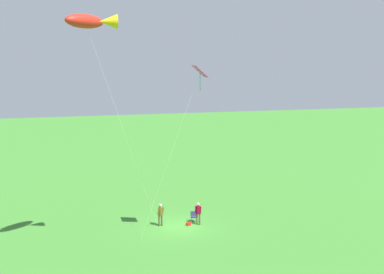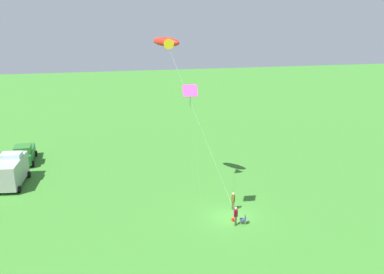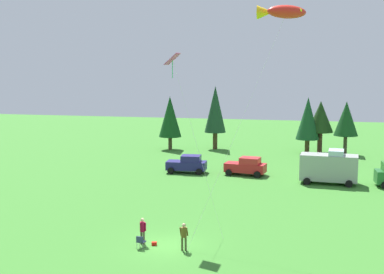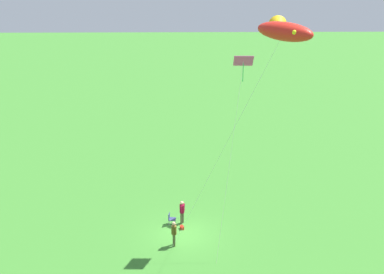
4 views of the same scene
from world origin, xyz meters
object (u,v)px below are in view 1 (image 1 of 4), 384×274
object	(u,v)px
folding_chair	(194,216)
kite_large_fish	(91,21)
person_kite_flyer	(160,213)
backpack_on_grass	(188,224)
kite_diamond_rainbow	(199,75)
person_spectator	(198,212)

from	to	relation	value
folding_chair	kite_large_fish	world-z (taller)	kite_large_fish
person_kite_flyer	folding_chair	distance (m)	2.79
backpack_on_grass	kite_diamond_rainbow	bearing A→B (deg)	84.87
person_kite_flyer	folding_chair	world-z (taller)	person_kite_flyer
person_kite_flyer	backpack_on_grass	xyz separation A→B (m)	(-2.07, 0.50, -0.91)
backpack_on_grass	kite_diamond_rainbow	world-z (taller)	kite_diamond_rainbow
kite_large_fish	backpack_on_grass	bearing A→B (deg)	-147.24
person_spectator	kite_large_fish	size ratio (longest dim) A/B	0.11
backpack_on_grass	kite_diamond_rainbow	distance (m)	12.09
folding_chair	backpack_on_grass	distance (m)	1.08
person_spectator	person_kite_flyer	bearing A→B (deg)	-73.18
backpack_on_grass	kite_large_fish	distance (m)	17.25
person_kite_flyer	person_spectator	size ratio (longest dim) A/B	1.00
kite_large_fish	folding_chair	bearing A→B (deg)	-145.52
person_kite_flyer	kite_diamond_rainbow	distance (m)	11.54
folding_chair	person_spectator	size ratio (longest dim) A/B	0.47
person_kite_flyer	kite_diamond_rainbow	bearing A→B (deg)	9.99
person_kite_flyer	folding_chair	size ratio (longest dim) A/B	2.12
folding_chair	kite_diamond_rainbow	bearing A→B (deg)	-4.20
person_spectator	kite_large_fish	bearing A→B (deg)	-32.68
person_spectator	kite_large_fish	xyz separation A→B (m)	(8.24, 4.79, 13.88)
kite_diamond_rainbow	kite_large_fish	bearing A→B (deg)	8.06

